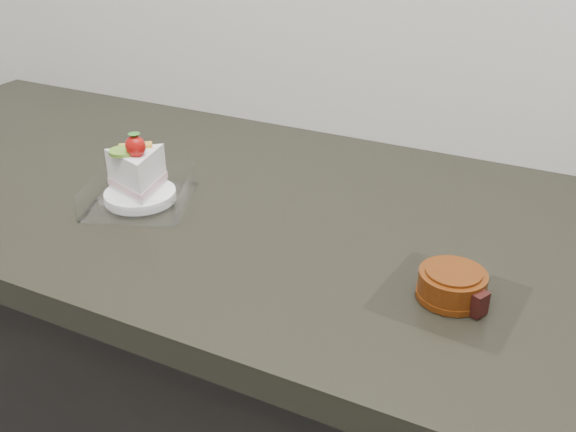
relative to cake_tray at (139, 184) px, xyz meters
The scene contains 2 objects.
cake_tray is the anchor object (origin of this frame).
mooncake_wrap 0.47m from the cake_tray, ahead, with size 0.17×0.16×0.04m.
Camera 1 is at (0.23, 0.95, 1.33)m, focal length 40.00 mm.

